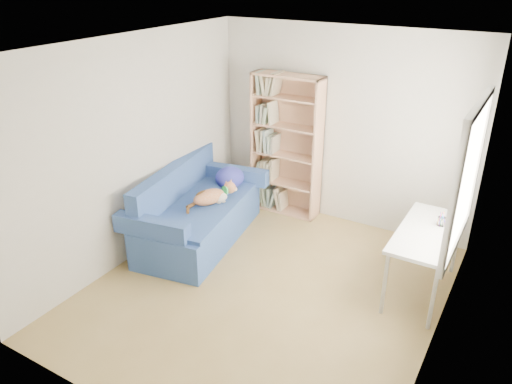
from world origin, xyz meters
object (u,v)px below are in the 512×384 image
sofa (198,213)px  pen_cup (441,220)px  bookshelf (286,151)px  desk (427,237)px

sofa → pen_cup: bearing=-0.4°
sofa → bookshelf: (0.59, 1.27, 0.54)m
pen_cup → bookshelf: bearing=160.3°
desk → pen_cup: (0.09, 0.19, 0.13)m
sofa → pen_cup: sofa is taller
sofa → desk: 2.79m
sofa → desk: size_ratio=1.67×
bookshelf → sofa: bearing=-115.0°
desk → pen_cup: pen_cup is taller
sofa → pen_cup: size_ratio=13.13×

